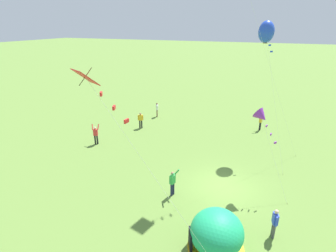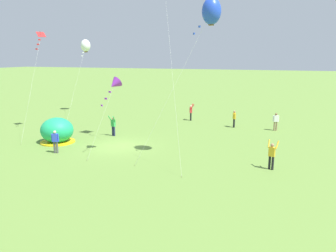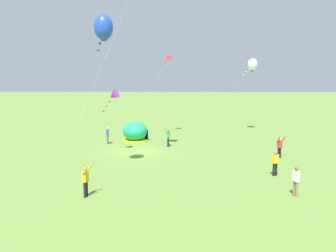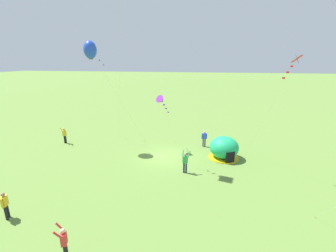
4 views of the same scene
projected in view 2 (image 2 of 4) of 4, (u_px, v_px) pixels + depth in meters
The scene contains 12 objects.
ground_plane at pixel (120, 146), 26.28m from camera, with size 300.00×300.00×0.00m, color olive.
popup_tent at pixel (57, 131), 27.27m from camera, with size 2.81×2.81×2.10m.
person_arms_raised at pixel (272, 154), 20.72m from camera, with size 0.69×0.56×1.89m.
person_strolling at pixel (55, 141), 24.24m from camera, with size 0.58×0.32×1.72m.
person_with_toddler at pixel (276, 121), 31.58m from camera, with size 0.56×0.35×1.72m.
person_near_tent at pixel (113, 125), 29.45m from camera, with size 0.69×0.57×1.89m.
person_watching_sky at pixel (191, 112), 36.52m from camera, with size 0.63×0.72×1.89m.
person_center_field at pixel (234, 118), 33.01m from camera, with size 0.36×0.56×1.72m.
kite_red at pixel (40, 39), 29.96m from camera, with size 2.00×5.68×9.32m.
kite_purple at pixel (114, 84), 23.24m from camera, with size 1.73×2.88×5.67m.
kite_white at pixel (86, 46), 40.43m from camera, with size 1.76×6.70×9.08m.
kite_blue at pixel (211, 11), 20.61m from camera, with size 4.91×3.31×10.71m.
Camera 2 is at (12.38, -22.46, 7.13)m, focal length 35.00 mm.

